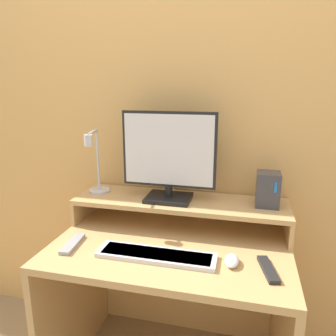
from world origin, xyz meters
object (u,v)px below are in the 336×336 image
(mouse, at_px, (232,261))
(remote_secondary, at_px, (268,269))
(desk_lamp, at_px, (96,169))
(router_dock, at_px, (268,189))
(monitor, at_px, (169,156))
(remote_control, at_px, (73,244))
(keyboard, at_px, (156,255))

(mouse, distance_m, remote_secondary, 0.13)
(desk_lamp, xyz_separation_m, router_dock, (0.81, 0.05, -0.05))
(mouse, xyz_separation_m, remote_secondary, (0.13, -0.02, -0.01))
(monitor, distance_m, remote_control, 0.57)
(keyboard, bearing_deg, monitor, 94.48)
(router_dock, distance_m, remote_control, 0.89)
(keyboard, relative_size, mouse, 4.92)
(router_dock, bearing_deg, desk_lamp, -176.70)
(mouse, relative_size, remote_control, 0.55)
(desk_lamp, xyz_separation_m, remote_secondary, (0.81, -0.29, -0.26))
(remote_secondary, bearing_deg, remote_control, 179.59)
(remote_secondary, bearing_deg, router_dock, 90.05)
(desk_lamp, xyz_separation_m, mouse, (0.68, -0.27, -0.25))
(mouse, xyz_separation_m, remote_control, (-0.67, -0.01, -0.01))
(monitor, xyz_separation_m, mouse, (0.32, -0.29, -0.33))
(monitor, bearing_deg, remote_secondary, -34.09)
(desk_lamp, distance_m, keyboard, 0.55)
(keyboard, height_order, remote_control, keyboard)
(monitor, distance_m, keyboard, 0.45)
(remote_control, height_order, remote_secondary, same)
(mouse, height_order, remote_secondary, mouse)
(monitor, height_order, mouse, monitor)
(remote_control, bearing_deg, router_dock, 22.43)
(desk_lamp, distance_m, remote_control, 0.38)
(keyboard, height_order, remote_secondary, keyboard)
(desk_lamp, distance_m, mouse, 0.77)
(monitor, bearing_deg, router_dock, 3.90)
(keyboard, xyz_separation_m, mouse, (0.29, 0.02, 0.01))
(router_dock, distance_m, mouse, 0.40)
(router_dock, xyz_separation_m, keyboard, (-0.43, -0.34, -0.20))
(desk_lamp, height_order, mouse, desk_lamp)
(monitor, bearing_deg, keyboard, -85.52)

